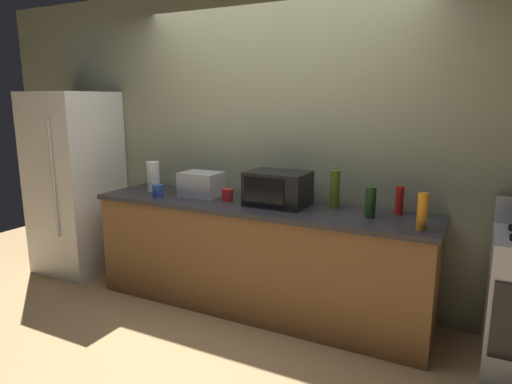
{
  "coord_description": "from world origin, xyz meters",
  "views": [
    {
      "loc": [
        1.61,
        -2.72,
        1.72
      ],
      "look_at": [
        0.0,
        0.4,
        1.0
      ],
      "focal_mm": 31.42,
      "sensor_mm": 36.0,
      "label": 1
    }
  ],
  "objects_px": {
    "bottle_dish_soap": "(422,211)",
    "mug_red": "(227,195)",
    "microwave": "(278,189)",
    "toaster_oven": "(201,184)",
    "refrigerator": "(76,183)",
    "bottle_wine": "(370,202)",
    "bottle_olive_oil": "(335,189)",
    "mug_blue": "(158,191)",
    "bottle_hot_sauce": "(399,200)",
    "paper_towel_roll": "(153,176)"
  },
  "relations": [
    {
      "from": "bottle_hot_sauce",
      "to": "mug_red",
      "type": "bearing_deg",
      "value": -171.77
    },
    {
      "from": "refrigerator",
      "to": "bottle_wine",
      "type": "bearing_deg",
      "value": 0.08
    },
    {
      "from": "mug_blue",
      "to": "bottle_olive_oil",
      "type": "bearing_deg",
      "value": 11.41
    },
    {
      "from": "bottle_olive_oil",
      "to": "toaster_oven",
      "type": "bearing_deg",
      "value": -175.09
    },
    {
      "from": "bottle_dish_soap",
      "to": "mug_blue",
      "type": "relative_size",
      "value": 2.24
    },
    {
      "from": "mug_red",
      "to": "paper_towel_roll",
      "type": "bearing_deg",
      "value": 176.88
    },
    {
      "from": "bottle_wine",
      "to": "bottle_dish_soap",
      "type": "height_order",
      "value": "bottle_dish_soap"
    },
    {
      "from": "mug_blue",
      "to": "bottle_wine",
      "type": "bearing_deg",
      "value": 4.55
    },
    {
      "from": "paper_towel_roll",
      "to": "bottle_dish_soap",
      "type": "xyz_separation_m",
      "value": [
        2.37,
        -0.2,
        -0.01
      ]
    },
    {
      "from": "microwave",
      "to": "toaster_oven",
      "type": "bearing_deg",
      "value": 179.05
    },
    {
      "from": "paper_towel_roll",
      "to": "bottle_hot_sauce",
      "type": "xyz_separation_m",
      "value": [
        2.16,
        0.15,
        -0.03
      ]
    },
    {
      "from": "refrigerator",
      "to": "toaster_oven",
      "type": "relative_size",
      "value": 5.29
    },
    {
      "from": "bottle_olive_oil",
      "to": "bottle_wine",
      "type": "bearing_deg",
      "value": -26.62
    },
    {
      "from": "refrigerator",
      "to": "mug_red",
      "type": "relative_size",
      "value": 17.99
    },
    {
      "from": "bottle_olive_oil",
      "to": "bottle_hot_sauce",
      "type": "height_order",
      "value": "bottle_olive_oil"
    },
    {
      "from": "toaster_oven",
      "to": "paper_towel_roll",
      "type": "bearing_deg",
      "value": -178.9
    },
    {
      "from": "paper_towel_roll",
      "to": "mug_blue",
      "type": "xyz_separation_m",
      "value": [
        0.2,
        -0.19,
        -0.08
      ]
    },
    {
      "from": "toaster_oven",
      "to": "refrigerator",
      "type": "bearing_deg",
      "value": -177.68
    },
    {
      "from": "microwave",
      "to": "paper_towel_roll",
      "type": "relative_size",
      "value": 1.78
    },
    {
      "from": "bottle_olive_oil",
      "to": "bottle_hot_sauce",
      "type": "xyz_separation_m",
      "value": [
        0.48,
        0.04,
        -0.04
      ]
    },
    {
      "from": "microwave",
      "to": "bottle_dish_soap",
      "type": "distance_m",
      "value": 1.13
    },
    {
      "from": "bottle_dish_soap",
      "to": "mug_red",
      "type": "relative_size",
      "value": 2.43
    },
    {
      "from": "toaster_oven",
      "to": "paper_towel_roll",
      "type": "relative_size",
      "value": 1.26
    },
    {
      "from": "bottle_olive_oil",
      "to": "microwave",
      "type": "bearing_deg",
      "value": -165.41
    },
    {
      "from": "mug_red",
      "to": "bottle_wine",
      "type": "bearing_deg",
      "value": -0.08
    },
    {
      "from": "bottle_dish_soap",
      "to": "mug_blue",
      "type": "height_order",
      "value": "bottle_dish_soap"
    },
    {
      "from": "microwave",
      "to": "mug_blue",
      "type": "relative_size",
      "value": 4.42
    },
    {
      "from": "refrigerator",
      "to": "toaster_oven",
      "type": "distance_m",
      "value": 1.49
    },
    {
      "from": "bottle_hot_sauce",
      "to": "mug_blue",
      "type": "bearing_deg",
      "value": -170.18
    },
    {
      "from": "bottle_wine",
      "to": "bottle_dish_soap",
      "type": "xyz_separation_m",
      "value": [
        0.37,
        -0.16,
        0.01
      ]
    },
    {
      "from": "toaster_oven",
      "to": "bottle_olive_oil",
      "type": "distance_m",
      "value": 1.17
    },
    {
      "from": "toaster_oven",
      "to": "bottle_hot_sauce",
      "type": "xyz_separation_m",
      "value": [
        1.64,
        0.14,
        -0.0
      ]
    },
    {
      "from": "bottle_olive_oil",
      "to": "mug_blue",
      "type": "distance_m",
      "value": 1.52
    },
    {
      "from": "microwave",
      "to": "toaster_oven",
      "type": "height_order",
      "value": "microwave"
    },
    {
      "from": "refrigerator",
      "to": "mug_blue",
      "type": "distance_m",
      "value": 1.18
    },
    {
      "from": "bottle_wine",
      "to": "mug_red",
      "type": "xyz_separation_m",
      "value": [
        -1.18,
        0.0,
        -0.06
      ]
    },
    {
      "from": "refrigerator",
      "to": "bottle_olive_oil",
      "type": "distance_m",
      "value": 2.66
    },
    {
      "from": "bottle_olive_oil",
      "to": "mug_blue",
      "type": "relative_size",
      "value": 2.72
    },
    {
      "from": "paper_towel_roll",
      "to": "mug_red",
      "type": "xyz_separation_m",
      "value": [
        0.82,
        -0.04,
        -0.08
      ]
    },
    {
      "from": "mug_red",
      "to": "bottle_dish_soap",
      "type": "bearing_deg",
      "value": -5.86
    },
    {
      "from": "bottle_hot_sauce",
      "to": "refrigerator",
      "type": "bearing_deg",
      "value": -176.33
    },
    {
      "from": "toaster_oven",
      "to": "bottle_wine",
      "type": "bearing_deg",
      "value": -2.18
    },
    {
      "from": "microwave",
      "to": "bottle_olive_oil",
      "type": "xyz_separation_m",
      "value": [
        0.43,
        0.11,
        0.01
      ]
    },
    {
      "from": "paper_towel_roll",
      "to": "bottle_hot_sauce",
      "type": "relative_size",
      "value": 1.31
    },
    {
      "from": "bottle_dish_soap",
      "to": "mug_blue",
      "type": "distance_m",
      "value": 2.16
    },
    {
      "from": "microwave",
      "to": "bottle_hot_sauce",
      "type": "height_order",
      "value": "microwave"
    },
    {
      "from": "bottle_wine",
      "to": "mug_blue",
      "type": "distance_m",
      "value": 1.8
    },
    {
      "from": "bottle_hot_sauce",
      "to": "bottle_wine",
      "type": "bearing_deg",
      "value": -130.18
    },
    {
      "from": "microwave",
      "to": "bottle_dish_soap",
      "type": "height_order",
      "value": "microwave"
    },
    {
      "from": "mug_red",
      "to": "refrigerator",
      "type": "bearing_deg",
      "value": -179.82
    }
  ]
}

